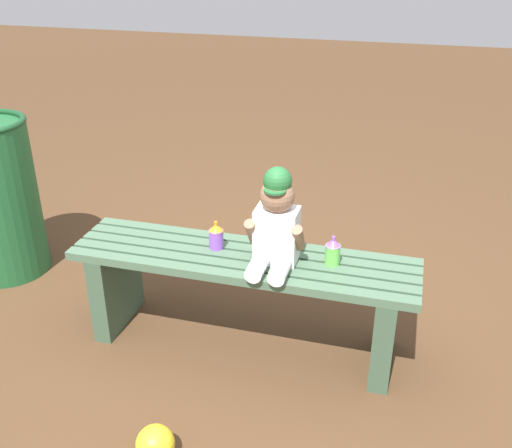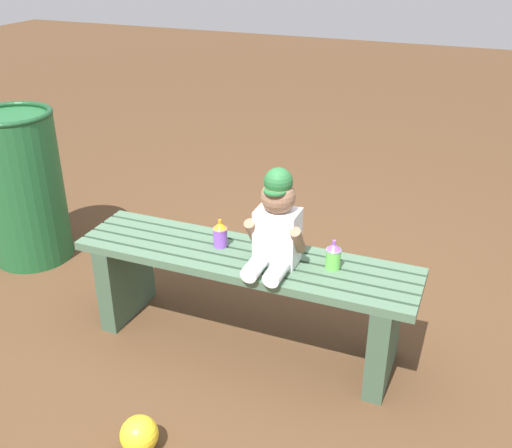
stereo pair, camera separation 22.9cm
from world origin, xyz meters
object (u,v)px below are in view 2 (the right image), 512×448
Objects in this scene: park_bench at (245,286)px; sippy_cup_right at (333,255)px; child_figure at (276,224)px; toy_ball at (139,435)px; sippy_cup_left at (220,234)px; trash_bin at (23,187)px.

sippy_cup_right reaches higher than park_bench.
toy_ball is at bearing -109.98° from child_figure.
park_bench is 11.67× the size of sippy_cup_right.
sippy_cup_right is at bearing 12.32° from child_figure.
child_figure is at bearing 70.02° from toy_ball.
child_figure is 3.26× the size of sippy_cup_right.
sippy_cup_right is (0.37, 0.03, 0.21)m from park_bench.
sippy_cup_right is at bearing 0.00° from sippy_cup_left.
sippy_cup_left is at bearing 164.75° from park_bench.
sippy_cup_left is 0.15× the size of trash_bin.
child_figure is 0.92m from toy_ball.
child_figure is at bearing -5.86° from park_bench.
sippy_cup_left is at bearing -10.66° from trash_bin.
park_bench reaches higher than toy_ball.
toy_ball is at bearing -98.65° from park_bench.
trash_bin reaches higher than park_bench.
sippy_cup_left reaches higher than park_bench.
sippy_cup_left is at bearing 91.39° from toy_ball.
child_figure is 1.58m from trash_bin.
trash_bin is (-1.28, 0.24, -0.08)m from sippy_cup_left.
child_figure reaches higher than sippy_cup_right.
child_figure is 0.30m from sippy_cup_left.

